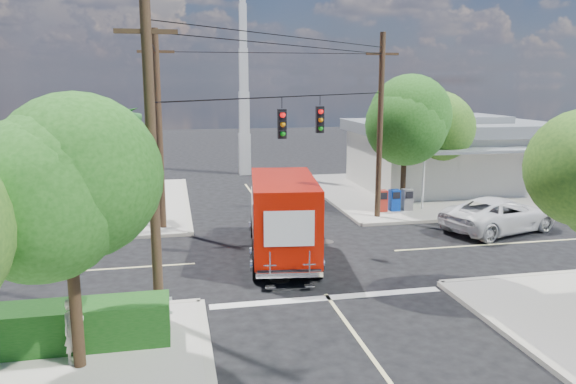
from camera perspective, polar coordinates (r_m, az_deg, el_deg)
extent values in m
plane|color=black|center=(22.06, 1.06, -6.61)|extent=(120.00, 120.00, 0.00)
cube|color=#ADA79C|center=(35.79, 14.48, 0.11)|extent=(14.00, 14.00, 0.14)
cube|color=#A8A395|center=(33.32, 3.60, -0.36)|extent=(0.25, 14.00, 0.14)
cube|color=#A8A395|center=(29.82, 20.36, -2.44)|extent=(14.00, 0.25, 0.14)
cube|color=#ADA79C|center=(32.80, -22.59, -1.41)|extent=(14.00, 14.00, 0.14)
cube|color=#A8A395|center=(32.19, -10.28, -0.94)|extent=(0.25, 14.00, 0.14)
cube|color=#A8A395|center=(26.16, -25.39, -4.70)|extent=(14.00, 0.25, 0.14)
cube|color=beige|center=(31.56, -2.95, -1.13)|extent=(0.12, 12.00, 0.01)
cube|color=beige|center=(26.07, 23.11, -4.71)|extent=(12.00, 0.12, 0.01)
cube|color=beige|center=(22.22, -25.23, -7.58)|extent=(12.00, 0.12, 0.01)
cube|color=silver|center=(18.14, 4.11, -10.66)|extent=(7.50, 0.40, 0.01)
cube|color=silver|center=(37.06, 16.02, 3.17)|extent=(11.00, 8.00, 3.40)
cube|color=slate|center=(36.84, 16.20, 6.33)|extent=(11.80, 8.80, 0.70)
cube|color=slate|center=(36.80, 16.24, 7.11)|extent=(6.05, 4.40, 0.50)
cube|color=slate|center=(32.69, 20.10, 4.02)|extent=(9.90, 1.80, 0.15)
cylinder|color=silver|center=(30.11, 13.56, 1.03)|extent=(0.12, 0.12, 2.90)
cylinder|color=silver|center=(34.76, 26.82, 1.47)|extent=(0.12, 0.12, 2.90)
cube|color=beige|center=(34.16, -23.99, 1.81)|extent=(10.00, 8.00, 3.20)
cube|color=slate|center=(33.92, -24.25, 5.06)|extent=(10.80, 8.80, 0.70)
cube|color=slate|center=(33.88, -24.32, 5.90)|extent=(5.50, 4.40, 0.50)
cube|color=slate|center=(29.29, -26.13, 2.39)|extent=(9.00, 1.80, 0.15)
cylinder|color=silver|center=(27.98, -18.34, -0.20)|extent=(0.12, 0.12, 2.70)
cube|color=silver|center=(41.14, -4.41, 3.86)|extent=(0.80, 0.80, 3.00)
cube|color=silver|center=(40.87, -4.48, 8.04)|extent=(0.70, 0.70, 3.00)
cube|color=silver|center=(40.81, -4.54, 12.25)|extent=(0.60, 0.60, 3.00)
cube|color=silver|center=(40.97, -4.61, 16.45)|extent=(0.50, 0.50, 3.00)
cylinder|color=#422D1C|center=(14.02, -20.87, -9.41)|extent=(0.28, 0.28, 3.71)
sphere|color=#1B4D12|center=(13.41, -21.56, -0.07)|extent=(3.71, 3.71, 3.71)
sphere|color=#1B4D12|center=(13.64, -23.15, 0.98)|extent=(3.02, 3.02, 3.02)
sphere|color=#1B4D12|center=(13.09, -20.23, -0.76)|extent=(3.25, 3.25, 3.25)
cylinder|color=#422D1C|center=(30.09, 11.66, 2.27)|extent=(0.28, 0.28, 4.10)
sphere|color=#1B4D12|center=(29.81, 11.86, 7.13)|extent=(4.10, 4.10, 4.10)
sphere|color=#1B4D12|center=(29.82, 11.01, 7.66)|extent=(3.33, 3.33, 3.33)
sphere|color=#1B4D12|center=(29.69, 12.70, 6.83)|extent=(3.58, 3.58, 3.58)
cylinder|color=#422D1C|center=(33.18, 14.28, 2.53)|extent=(0.28, 0.28, 3.58)
sphere|color=#29561B|center=(32.93, 14.47, 6.38)|extent=(3.58, 3.58, 3.58)
sphere|color=#29561B|center=(32.92, 13.71, 6.81)|extent=(2.91, 2.91, 2.91)
sphere|color=#29561B|center=(32.83, 15.24, 6.13)|extent=(3.14, 3.14, 3.14)
cylinder|color=#422D1C|center=(28.42, -17.33, 2.39)|extent=(0.24, 0.24, 5.00)
cone|color=#235F25|center=(28.09, -15.80, 7.72)|extent=(0.50, 2.06, 0.98)
cone|color=#235F25|center=(28.81, -16.38, 7.76)|extent=(1.92, 1.68, 0.98)
cone|color=#235F25|center=(29.05, -17.87, 7.71)|extent=(2.12, 0.95, 0.98)
cone|color=#235F25|center=(28.64, -19.19, 7.58)|extent=(1.34, 2.07, 0.98)
cone|color=#235F25|center=(27.87, -19.39, 7.48)|extent=(1.34, 2.07, 0.98)
cone|color=#235F25|center=(27.31, -18.24, 7.49)|extent=(2.12, 0.95, 0.98)
cone|color=#235F25|center=(27.41, -16.61, 7.60)|extent=(1.92, 1.68, 0.98)
cylinder|color=#422D1C|center=(30.18, -20.82, 2.27)|extent=(0.24, 0.24, 4.60)
cone|color=#235F25|center=(29.80, -19.43, 6.91)|extent=(0.50, 2.06, 0.98)
cone|color=#235F25|center=(30.54, -19.89, 6.97)|extent=(1.92, 1.68, 0.98)
cone|color=#235F25|center=(30.83, -21.26, 6.91)|extent=(2.12, 0.95, 0.98)
cone|color=#235F25|center=(30.46, -22.54, 6.78)|extent=(1.34, 2.07, 0.98)
cone|color=#235F25|center=(29.69, -22.82, 6.66)|extent=(1.34, 2.07, 0.98)
cone|color=#235F25|center=(29.10, -21.81, 6.66)|extent=(2.12, 0.95, 0.98)
cone|color=#235F25|center=(29.15, -20.27, 6.77)|extent=(1.92, 1.68, 0.98)
cylinder|color=#473321|center=(15.45, -13.61, 2.50)|extent=(0.28, 0.28, 9.00)
cube|color=#473321|center=(15.34, -14.23, 15.53)|extent=(1.60, 0.12, 0.12)
cylinder|color=#473321|center=(27.60, 9.32, 6.39)|extent=(0.28, 0.28, 9.00)
cube|color=#473321|center=(27.53, 9.56, 13.67)|extent=(1.60, 0.12, 0.12)
cylinder|color=#473321|center=(25.78, -12.94, 5.93)|extent=(0.28, 0.28, 9.00)
cube|color=#473321|center=(25.71, -13.29, 13.71)|extent=(1.60, 0.12, 0.12)
cylinder|color=black|center=(21.01, 1.12, 9.70)|extent=(10.43, 10.43, 0.04)
cube|color=black|center=(20.11, -0.62, 6.93)|extent=(0.30, 0.24, 1.05)
sphere|color=red|center=(19.95, -0.54, 7.84)|extent=(0.20, 0.20, 0.20)
cube|color=black|center=(22.38, 3.25, 7.35)|extent=(0.30, 0.24, 1.05)
sphere|color=red|center=(22.23, 3.36, 8.17)|extent=(0.20, 0.20, 0.20)
cube|color=silver|center=(16.45, -22.27, -12.06)|extent=(5.94, 0.05, 0.08)
cube|color=silver|center=(16.30, -22.38, -10.77)|extent=(5.94, 0.05, 0.08)
cube|color=silver|center=(16.09, -12.28, -11.40)|extent=(0.09, 0.06, 1.00)
cube|color=#114111|center=(15.69, -23.59, -12.52)|extent=(6.20, 1.20, 1.10)
cube|color=#AB271B|center=(29.29, 9.49, -0.88)|extent=(0.50, 0.50, 1.10)
cube|color=#0834A6|center=(29.55, 10.76, -0.82)|extent=(0.50, 0.50, 1.10)
cube|color=slate|center=(29.82, 12.00, -0.76)|extent=(0.50, 0.50, 1.10)
cube|color=black|center=(22.10, -0.59, -5.20)|extent=(3.02, 7.40, 0.23)
cube|color=#BD1304|center=(24.63, -1.02, -1.71)|extent=(2.39, 1.84, 2.03)
cube|color=black|center=(25.18, -1.11, -0.56)|extent=(1.95, 0.48, 0.88)
cube|color=silver|center=(25.58, -1.12, -2.70)|extent=(2.12, 0.38, 0.32)
cube|color=#BD1304|center=(20.94, -0.45, -2.22)|extent=(2.97, 5.60, 2.67)
cube|color=white|center=(21.02, 2.74, -1.79)|extent=(0.44, 3.29, 1.20)
cube|color=white|center=(20.87, -3.66, -1.90)|extent=(0.44, 3.29, 1.20)
cube|color=white|center=(18.31, 0.12, -3.75)|extent=(1.65, 0.23, 1.20)
cube|color=silver|center=(18.64, 0.15, -8.37)|extent=(2.22, 0.51, 0.17)
cube|color=silver|center=(18.37, -1.84, -7.45)|extent=(0.42, 0.11, 0.92)
cube|color=silver|center=(18.47, 2.19, -7.36)|extent=(0.42, 0.11, 0.92)
cylinder|color=black|center=(24.63, -3.46, -3.49)|extent=(0.42, 1.04, 1.01)
cylinder|color=black|center=(24.75, 1.46, -3.40)|extent=(0.42, 1.04, 1.01)
cylinder|color=black|center=(19.51, -3.20, -7.48)|extent=(0.42, 1.04, 1.01)
cylinder|color=black|center=(19.66, 3.04, -7.33)|extent=(0.42, 1.04, 1.01)
imported|color=silver|center=(27.31, 20.71, -2.15)|extent=(6.15, 4.15, 1.56)
imported|color=beige|center=(14.65, -20.91, -13.01)|extent=(0.68, 0.68, 1.58)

